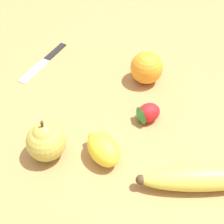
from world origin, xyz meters
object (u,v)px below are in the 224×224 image
Objects in this scene: strawberry at (147,113)px; pear at (46,141)px; orange at (147,68)px; banana at (205,178)px; paring_knife at (45,60)px; lemon at (102,149)px.

pear is at bearing -3.06° from strawberry.
orange is at bearing -39.47° from pear.
pear reaches higher than orange.
banana is 0.28m from pear.
orange reaches higher than banana.
strawberry is (-0.13, 0.00, -0.02)m from orange.
paring_knife is at bearing 130.38° from banana.
banana is at bearing -105.42° from lemon.
pear is 0.53× the size of paring_knife.
lemon is 0.54× the size of paring_knife.
lemon is at bearing 18.98° from strawberry.
pear is at bearing 127.17° from paring_knife.
orange is 0.26m from paring_knife.
lemon is at bearing 159.66° from banana.
pear is 0.21m from strawberry.
lemon is (-0.00, -0.10, -0.01)m from pear.
lemon is 0.33m from paring_knife.
orange is 0.13m from strawberry.
strawberry is 0.38× the size of paring_knife.
paring_knife is at bearing 12.78° from pear.
strawberry is at bearing 167.02° from paring_knife.
banana is at bearing 91.21° from strawberry.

